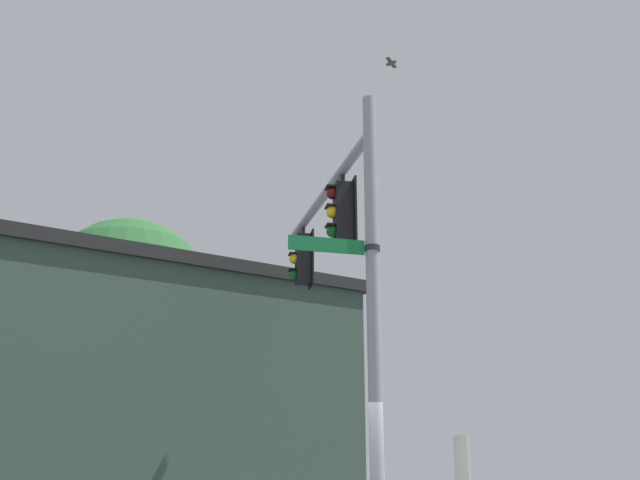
% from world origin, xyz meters
% --- Properties ---
extents(signal_pole, '(0.20, 0.20, 7.28)m').
position_xyz_m(signal_pole, '(0.00, 0.00, 3.64)').
color(signal_pole, gray).
rests_on(signal_pole, ground).
extents(mast_arm, '(5.25, 0.54, 0.17)m').
position_xyz_m(mast_arm, '(2.62, 0.18, 6.64)').
color(mast_arm, gray).
extents(traffic_light_nearest_pole, '(0.54, 0.49, 1.31)m').
position_xyz_m(traffic_light_nearest_pole, '(1.49, 0.12, 5.86)').
color(traffic_light_nearest_pole, black).
extents(traffic_light_mid_inner, '(0.54, 0.49, 1.31)m').
position_xyz_m(traffic_light_mid_inner, '(4.46, 0.33, 5.86)').
color(traffic_light_mid_inner, black).
extents(street_name_sign, '(0.24, 1.40, 0.22)m').
position_xyz_m(street_name_sign, '(-0.03, 0.44, 4.76)').
color(street_name_sign, '#147238').
extents(bird_flying, '(0.30, 0.31, 0.11)m').
position_xyz_m(bird_flying, '(3.46, -1.47, 10.17)').
color(bird_flying, '#4C4742').
extents(storefront_building, '(9.92, 10.97, 6.24)m').
position_xyz_m(storefront_building, '(8.81, 3.53, 3.13)').
color(storefront_building, '#33473D').
rests_on(storefront_building, ground).
extents(tree_by_storefront, '(4.82, 4.82, 8.59)m').
position_xyz_m(tree_by_storefront, '(10.88, 4.37, 6.17)').
color(tree_by_storefront, '#4C3823').
rests_on(tree_by_storefront, ground).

